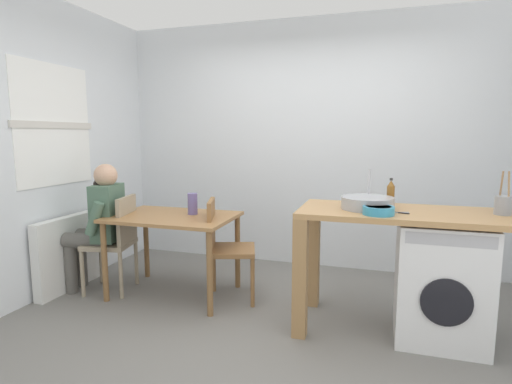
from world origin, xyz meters
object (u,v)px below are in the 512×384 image
(bottle_tall_green, at_px, (391,193))
(mixing_bowl, at_px, (378,210))
(chair_person_seat, at_px, (117,238))
(vase, at_px, (193,204))
(seated_person, at_px, (99,221))
(chair_opposite, at_px, (224,244))
(washing_machine, at_px, (440,280))
(dining_table, at_px, (173,226))
(utensil_crock, at_px, (503,205))

(bottle_tall_green, xyz_separation_m, mixing_bowl, (-0.08, -0.39, -0.06))
(chair_person_seat, bearing_deg, vase, -87.08)
(seated_person, bearing_deg, bottle_tall_green, -98.63)
(bottle_tall_green, bearing_deg, chair_opposite, -179.90)
(chair_opposite, distance_m, washing_machine, 1.75)
(dining_table, distance_m, seated_person, 0.72)
(chair_person_seat, distance_m, seated_person, 0.23)
(washing_machine, bearing_deg, dining_table, 175.85)
(chair_opposite, bearing_deg, seated_person, -101.31)
(chair_person_seat, bearing_deg, mixing_bowl, -108.64)
(bottle_tall_green, distance_m, mixing_bowl, 0.40)
(mixing_bowl, bearing_deg, dining_table, 168.59)
(chair_opposite, bearing_deg, bottle_tall_green, 71.83)
(dining_table, distance_m, washing_machine, 2.24)
(chair_opposite, height_order, seated_person, seated_person)
(seated_person, bearing_deg, chair_opposite, -94.95)
(chair_opposite, distance_m, bottle_tall_green, 1.47)
(seated_person, bearing_deg, utensil_crock, -101.76)
(mixing_bowl, bearing_deg, chair_opposite, 163.46)
(chair_person_seat, bearing_deg, dining_table, -93.12)
(bottle_tall_green, bearing_deg, vase, 177.63)
(utensil_crock, bearing_deg, chair_opposite, 176.32)
(chair_opposite, xyz_separation_m, bottle_tall_green, (1.38, 0.00, 0.51))
(dining_table, xyz_separation_m, chair_person_seat, (-0.55, -0.08, -0.14))
(dining_table, height_order, vase, vase)
(chair_person_seat, xyz_separation_m, bottle_tall_green, (2.41, 0.11, 0.51))
(utensil_crock, height_order, vase, utensil_crock)
(vase, bearing_deg, utensil_crock, -4.90)
(chair_person_seat, bearing_deg, washing_machine, -103.50)
(dining_table, height_order, mixing_bowl, mixing_bowl)
(mixing_bowl, bearing_deg, utensil_crock, 17.11)
(chair_person_seat, bearing_deg, utensil_crock, -102.36)
(vase, bearing_deg, seated_person, -165.70)
(dining_table, distance_m, utensil_crock, 2.61)
(chair_person_seat, distance_m, bottle_tall_green, 2.46)
(washing_machine, bearing_deg, utensil_crock, 8.10)
(chair_person_seat, relative_size, seated_person, 0.75)
(washing_machine, bearing_deg, seated_person, 179.15)
(washing_machine, distance_m, utensil_crock, 0.67)
(utensil_crock, distance_m, vase, 2.45)
(chair_person_seat, xyz_separation_m, mixing_bowl, (2.32, -0.27, 0.45))
(bottle_tall_green, bearing_deg, mixing_bowl, -102.01)
(chair_opposite, height_order, washing_machine, chair_opposite)
(bottle_tall_green, height_order, utensil_crock, utensil_crock)
(chair_opposite, relative_size, mixing_bowl, 4.23)
(chair_opposite, height_order, vase, vase)
(utensil_crock, bearing_deg, vase, 175.10)
(washing_machine, height_order, bottle_tall_green, bottle_tall_green)
(dining_table, xyz_separation_m, mixing_bowl, (1.78, -0.36, 0.31))
(dining_table, height_order, chair_person_seat, chair_person_seat)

